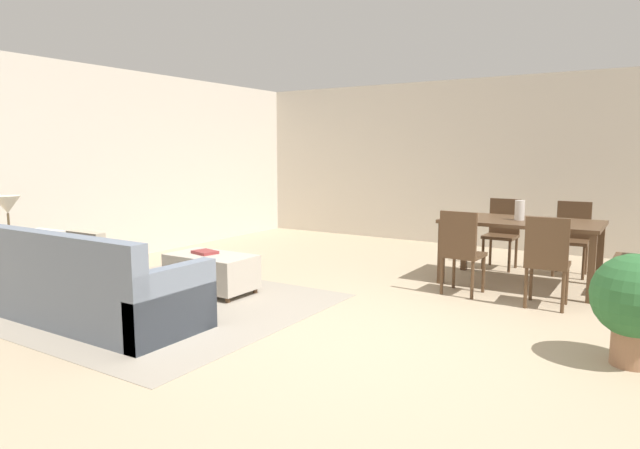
% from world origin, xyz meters
% --- Properties ---
extents(ground_plane, '(10.80, 10.80, 0.00)m').
position_xyz_m(ground_plane, '(0.00, 0.00, 0.00)').
color(ground_plane, tan).
extents(wall_back, '(9.00, 0.12, 2.70)m').
position_xyz_m(wall_back, '(0.00, 5.00, 1.35)').
color(wall_back, beige).
rests_on(wall_back, ground_plane).
extents(wall_left, '(0.12, 11.00, 2.70)m').
position_xyz_m(wall_left, '(-4.50, 0.50, 1.35)').
color(wall_left, beige).
rests_on(wall_left, ground_plane).
extents(area_rug, '(3.00, 2.80, 0.01)m').
position_xyz_m(area_rug, '(-2.10, -0.20, 0.00)').
color(area_rug, gray).
rests_on(area_rug, ground_plane).
extents(couch, '(2.13, 0.89, 0.86)m').
position_xyz_m(couch, '(-2.20, -0.91, 0.29)').
color(couch, slate).
rests_on(couch, ground_plane).
extents(ottoman_table, '(0.96, 0.55, 0.43)m').
position_xyz_m(ottoman_table, '(-2.01, 0.45, 0.24)').
color(ottoman_table, '#B7AD9E').
rests_on(ottoman_table, ground_plane).
extents(side_table, '(0.40, 0.40, 0.57)m').
position_xyz_m(side_table, '(-3.56, -0.88, 0.45)').
color(side_table, olive).
rests_on(side_table, ground_plane).
extents(table_lamp, '(0.26, 0.26, 0.53)m').
position_xyz_m(table_lamp, '(-3.56, -0.88, 0.98)').
color(table_lamp, brown).
rests_on(table_lamp, side_table).
extents(dining_table, '(1.71, 0.99, 0.76)m').
position_xyz_m(dining_table, '(0.78, 2.64, 0.67)').
color(dining_table, '#513823').
rests_on(dining_table, ground_plane).
extents(dining_chair_near_left, '(0.42, 0.42, 0.92)m').
position_xyz_m(dining_chair_near_left, '(0.34, 1.80, 0.52)').
color(dining_chair_near_left, '#513823').
rests_on(dining_chair_near_left, ground_plane).
extents(dining_chair_near_right, '(0.42, 0.42, 0.92)m').
position_xyz_m(dining_chair_near_right, '(1.22, 1.75, 0.52)').
color(dining_chair_near_right, '#513823').
rests_on(dining_chair_near_right, ground_plane).
extents(dining_chair_far_left, '(0.41, 0.41, 0.92)m').
position_xyz_m(dining_chair_far_left, '(0.36, 3.48, 0.52)').
color(dining_chair_far_left, '#513823').
rests_on(dining_chair_far_left, ground_plane).
extents(dining_chair_far_right, '(0.41, 0.41, 0.92)m').
position_xyz_m(dining_chair_far_right, '(1.21, 3.54, 0.52)').
color(dining_chair_far_right, '#513823').
rests_on(dining_chair_far_right, ground_plane).
extents(vase_centerpiece, '(0.11, 0.11, 0.23)m').
position_xyz_m(vase_centerpiece, '(0.75, 2.63, 0.87)').
color(vase_centerpiece, silver).
rests_on(vase_centerpiece, dining_table).
extents(book_on_ottoman, '(0.30, 0.25, 0.03)m').
position_xyz_m(book_on_ottoman, '(-2.10, 0.45, 0.44)').
color(book_on_ottoman, maroon).
rests_on(book_on_ottoman, ottoman_table).
extents(potted_plant, '(0.61, 0.61, 0.83)m').
position_xyz_m(potted_plant, '(2.02, 0.55, 0.49)').
color(potted_plant, '#996B4C').
rests_on(potted_plant, ground_plane).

